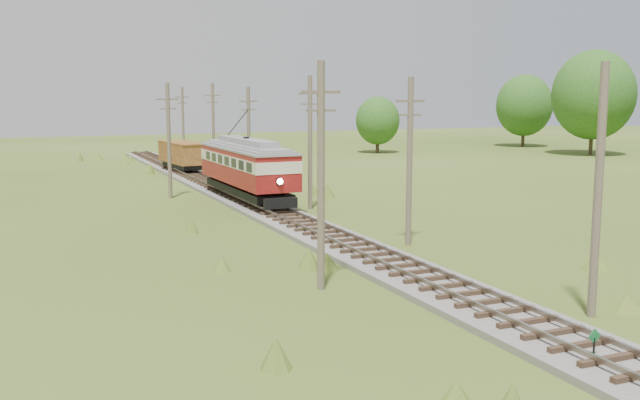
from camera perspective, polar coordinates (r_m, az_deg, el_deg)
name	(u,v)px	position (r m, az deg, el deg)	size (l,w,h in m)	color
ground	(640,383)	(21.62, 24.22, -13.18)	(260.00, 260.00, 0.00)	#314916
railbed_main	(252,203)	(50.31, -5.47, -0.23)	(3.60, 96.00, 0.57)	#605B54
switch_marker	(594,344)	(22.24, 21.08, -10.67)	(0.45, 0.06, 1.08)	black
streetcar	(247,164)	(51.04, -5.89, 2.87)	(3.30, 13.60, 6.19)	black
gondola	(182,154)	(71.48, -10.97, 3.63)	(3.32, 8.06, 2.60)	black
gravel_pile	(246,176)	(64.06, -5.96, 1.95)	(3.35, 3.56, 1.22)	gray
utility_pole_r_1	(598,192)	(26.11, 21.36, 0.59)	(0.30, 0.30, 8.80)	brown
utility_pole_r_2	(410,160)	(36.55, 7.18, 3.20)	(1.60, 0.30, 8.60)	brown
utility_pole_r_3	(310,141)	(48.12, -0.80, 4.73)	(1.60, 0.30, 9.00)	brown
utility_pole_r_4	(249,136)	(60.28, -5.72, 5.13)	(1.60, 0.30, 8.40)	brown
utility_pole_r_5	(213,127)	(72.85, -8.53, 5.83)	(1.60, 0.30, 8.90)	brown
utility_pole_r_6	(183,123)	(85.44, -10.90, 6.06)	(1.60, 0.30, 8.70)	brown
utility_pole_l_a	(321,174)	(27.81, 0.08, 2.08)	(1.60, 0.30, 9.00)	brown
utility_pole_l_b	(169,139)	(54.53, -12.00, 4.76)	(1.60, 0.30, 8.60)	brown
tree_right_4	(593,95)	(99.39, 21.04, 7.85)	(10.50, 10.50, 13.53)	#38281C
tree_right_5	(524,105)	(112.70, 16.02, 7.28)	(8.40, 8.40, 10.82)	#38281C
tree_mid_b	(378,121)	(96.64, 4.64, 6.35)	(5.88, 5.88, 7.57)	#38281C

